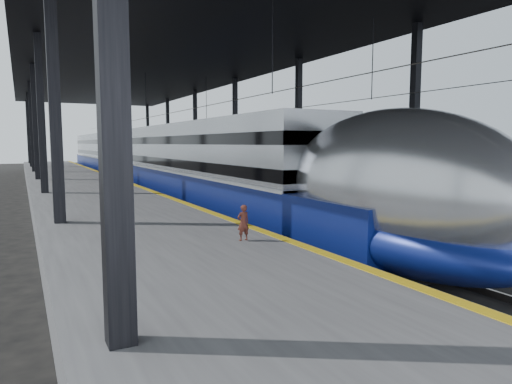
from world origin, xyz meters
TOP-DOWN VIEW (x-y plane):
  - ground at (0.00, 0.00)m, footprint 160.00×160.00m
  - platform at (-3.50, 20.00)m, footprint 6.00×80.00m
  - yellow_strip at (-0.70, 20.00)m, footprint 0.30×80.00m
  - rails at (4.50, 20.00)m, footprint 6.52×80.00m
  - canopy at (1.90, 20.00)m, footprint 18.00×75.00m
  - tgv_train at (2.00, 25.98)m, footprint 3.22×65.20m
  - second_train at (7.00, 37.89)m, footprint 2.73×56.05m
  - child at (-1.75, -0.15)m, footprint 0.36×0.25m

SIDE VIEW (x-z plane):
  - ground at x=0.00m, z-range 0.00..0.00m
  - rails at x=4.50m, z-range 0.00..0.16m
  - platform at x=-3.50m, z-range 0.00..1.00m
  - yellow_strip at x=-0.70m, z-range 1.00..1.01m
  - child at x=-1.75m, z-range 1.00..1.94m
  - second_train at x=7.00m, z-range 0.02..3.78m
  - tgv_train at x=2.00m, z-range -0.15..4.47m
  - canopy at x=1.90m, z-range 4.38..13.85m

